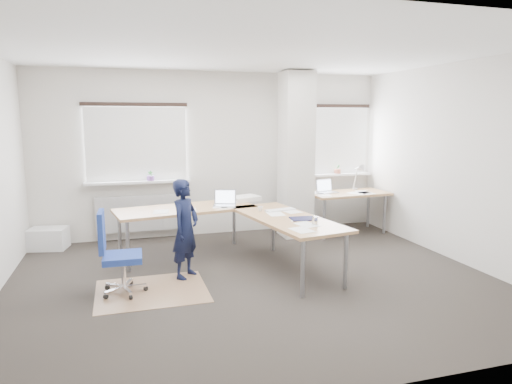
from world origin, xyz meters
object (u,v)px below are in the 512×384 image
object	(u,v)px
desk_main	(237,214)
task_chair	(120,271)
desk_side	(348,195)
person	(185,229)

from	to	relation	value
desk_main	task_chair	xyz separation A→B (m)	(-1.59, -0.76, -0.42)
desk_side	desk_main	bearing A→B (deg)	-158.83
task_chair	person	bearing A→B (deg)	25.14
desk_side	task_chair	distance (m)	4.30
desk_main	person	distance (m)	0.88
task_chair	person	xyz separation A→B (m)	(0.81, 0.35, 0.36)
desk_main	desk_side	world-z (taller)	desk_side
desk_main	desk_side	distance (m)	2.52
person	desk_main	bearing A→B (deg)	-22.70
desk_main	person	world-z (taller)	person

